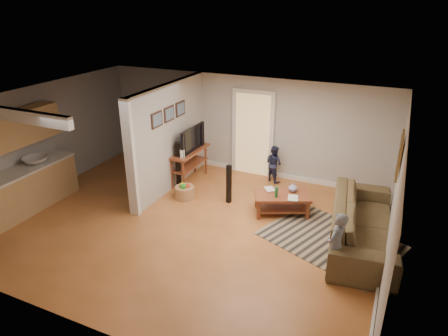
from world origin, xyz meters
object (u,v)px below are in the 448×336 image
Objects in this scene: coffee_table at (283,198)px; speaker_left at (229,184)px; sofa at (360,242)px; toddler at (273,181)px; speaker_right at (178,166)px; child at (332,275)px; toy_basket at (185,192)px; tv_console at (189,153)px.

coffee_table is 1.23m from speaker_left.
toddler reaches higher than sofa.
speaker_right is 1.24× the size of toddler.
speaker_left is at bearing -178.16° from coffee_table.
toy_basket is at bearing -93.93° from child.
toy_basket is at bearing 72.92° from toddler.
coffee_table is 1.42× the size of toddler.
child is at bearing 147.78° from toddler.
coffee_table is at bearing 139.40° from toddler.
speaker_left is 0.97× the size of toddler.
coffee_table reaches higher than toy_basket.
tv_console is 1.11× the size of child.
speaker_right reaches higher than sofa.
sofa is at bearing -176.22° from child.
speaker_left is 1.66m from toddler.
sofa is at bearing -13.39° from tv_console.
coffee_table is 2.25m from toy_basket.
toddler is at bearing 43.47° from sofa.
coffee_table is 2.66m from tv_console.
tv_console reaches higher than toy_basket.
tv_console is 2.21m from toddler.
speaker_right is 0.97× the size of child.
toy_basket is at bearing -149.25° from speaker_left.
coffee_table is 2.21m from child.
coffee_table reaches higher than sofa.
toy_basket is at bearing -68.10° from tv_console.
sofa is 6.49× the size of toy_basket.
tv_console is 1.51m from speaker_left.
toy_basket is 0.47× the size of toddler.
coffee_table reaches higher than toddler.
speaker_right is at bearing 58.44° from toddler.
toy_basket is (-2.22, -0.27, -0.19)m from coffee_table.
toddler is (1.96, 1.30, -0.57)m from speaker_right.
sofa is at bearing 9.08° from speaker_left.
tv_console is at bearing 111.15° from toy_basket.
sofa is 2.47× the size of speaker_right.
child is (3.94, -2.29, -0.75)m from tv_console.
toy_basket is (0.34, -0.87, -0.59)m from tv_console.
speaker_left reaches higher than toy_basket.
tv_console is at bearing -102.56° from child.
coffee_table is 1.01× the size of tv_console.
speaker_right is (-0.06, -0.43, -0.17)m from tv_console.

